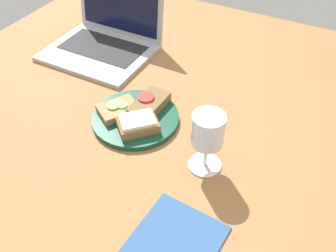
% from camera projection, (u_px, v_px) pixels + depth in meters
% --- Properties ---
extents(wooden_table, '(1.40, 1.40, 0.03)m').
position_uv_depth(wooden_table, '(154.00, 126.00, 0.95)').
color(wooden_table, '#9E6B3D').
rests_on(wooden_table, ground).
extents(plate, '(0.22, 0.22, 0.01)m').
position_uv_depth(plate, '(136.00, 118.00, 0.94)').
color(plate, '#144733').
rests_on(plate, wooden_table).
extents(sandwich_with_tomato, '(0.07, 0.12, 0.03)m').
position_uv_depth(sandwich_with_tomato, '(149.00, 104.00, 0.95)').
color(sandwich_with_tomato, brown).
rests_on(sandwich_with_tomato, plate).
extents(sandwich_with_cucumber, '(0.11, 0.12, 0.02)m').
position_uv_depth(sandwich_with_cucumber, '(118.00, 109.00, 0.94)').
color(sandwich_with_cucumber, '#A88456').
rests_on(sandwich_with_cucumber, plate).
extents(sandwich_with_cheese, '(0.11, 0.12, 0.03)m').
position_uv_depth(sandwich_with_cheese, '(138.00, 124.00, 0.89)').
color(sandwich_with_cheese, brown).
rests_on(sandwich_with_cheese, plate).
extents(wine_glass, '(0.07, 0.07, 0.15)m').
position_uv_depth(wine_glass, '(208.00, 132.00, 0.77)').
color(wine_glass, white).
rests_on(wine_glass, wooden_table).
extents(laptop, '(0.32, 0.28, 0.20)m').
position_uv_depth(laptop, '(106.00, 37.00, 1.18)').
color(laptop, '#ADAFB5').
rests_on(laptop, wooden_table).
extents(napkin, '(0.17, 0.17, 0.00)m').
position_uv_depth(napkin, '(176.00, 241.00, 0.70)').
color(napkin, '#33598C').
rests_on(napkin, wooden_table).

